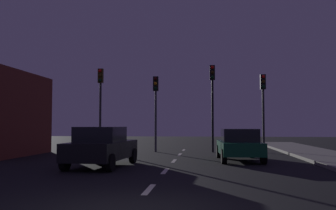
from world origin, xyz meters
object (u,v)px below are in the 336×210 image
traffic_signal_center_left (156,99)px  car_adjacent_lane (102,147)px  traffic_signal_center_right (212,91)px  car_stopped_ahead (239,145)px  traffic_signal_far_right (263,97)px  traffic_signal_far_left (100,94)px

traffic_signal_center_left → car_adjacent_lane: traffic_signal_center_left is taller
traffic_signal_center_right → car_stopped_ahead: bearing=-78.1°
car_stopped_ahead → car_adjacent_lane: car_adjacent_lane is taller
traffic_signal_center_left → traffic_signal_far_right: traffic_signal_far_right is taller
traffic_signal_far_left → car_adjacent_lane: (2.49, -8.32, -2.84)m
traffic_signal_far_right → traffic_signal_far_left: bearing=180.0°
traffic_signal_far_left → car_stopped_ahead: 10.13m
traffic_signal_center_right → traffic_signal_far_right: size_ratio=1.13×
car_stopped_ahead → traffic_signal_far_left: bearing=147.0°
traffic_signal_far_right → car_stopped_ahead: 6.19m
traffic_signal_far_right → car_stopped_ahead: size_ratio=1.13×
traffic_signal_far_left → traffic_signal_center_left: (3.52, -0.00, -0.35)m
traffic_signal_center_right → traffic_signal_center_left: bearing=-180.0°
car_stopped_ahead → car_adjacent_lane: 6.41m
traffic_signal_center_left → car_adjacent_lane: (-1.03, -8.32, -2.49)m
traffic_signal_center_left → car_stopped_ahead: size_ratio=1.12×
traffic_signal_center_right → car_adjacent_lane: bearing=-118.6°
traffic_signal_center_left → traffic_signal_far_right: bearing=0.0°
traffic_signal_center_right → car_adjacent_lane: (-4.54, -8.32, -2.91)m
car_adjacent_lane → traffic_signal_center_left: bearing=82.9°
traffic_signal_far_right → traffic_signal_center_left: bearing=-180.0°
traffic_signal_center_left → traffic_signal_far_right: (6.54, 0.00, 0.03)m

